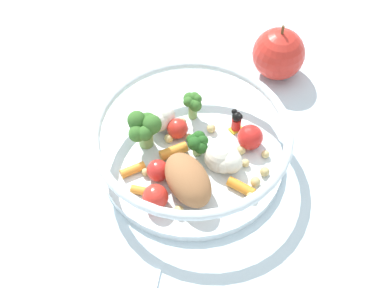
# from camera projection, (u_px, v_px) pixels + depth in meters

# --- Properties ---
(ground_plane) EXTENTS (2.40, 2.40, 0.00)m
(ground_plane) POSITION_uv_depth(u_px,v_px,m) (201.00, 163.00, 0.66)
(ground_plane) COLOR silver
(food_container) EXTENTS (0.23, 0.23, 0.06)m
(food_container) POSITION_uv_depth(u_px,v_px,m) (192.00, 147.00, 0.64)
(food_container) COLOR white
(food_container) RESTS_ON ground_plane
(loose_apple) EXTENTS (0.07, 0.07, 0.08)m
(loose_apple) POSITION_uv_depth(u_px,v_px,m) (279.00, 54.00, 0.73)
(loose_apple) COLOR red
(loose_apple) RESTS_ON ground_plane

